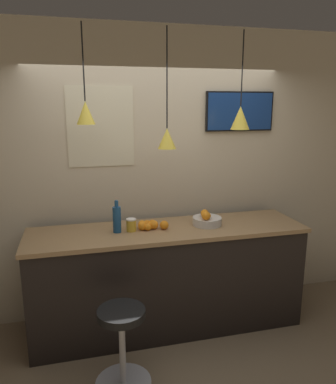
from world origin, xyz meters
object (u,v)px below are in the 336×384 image
at_px(spread_jar, 131,225).
at_px(mounted_tv, 240,111).
at_px(bar_stool, 122,337).
at_px(juice_bottle, 117,219).
at_px(fruit_bowl, 207,220).

distance_m(spread_jar, mounted_tv, 1.62).
bearing_deg(mounted_tv, spread_jar, -162.04).
bearing_deg(bar_stool, spread_jar, 74.56).
distance_m(bar_stool, juice_bottle, 1.01).
height_order(bar_stool, juice_bottle, juice_bottle).
height_order(fruit_bowl, mounted_tv, mounted_tv).
height_order(spread_jar, mounted_tv, mounted_tv).
relative_size(fruit_bowl, mounted_tv, 0.38).
height_order(juice_bottle, spread_jar, juice_bottle).
relative_size(bar_stool, juice_bottle, 2.18).
bearing_deg(bar_stool, juice_bottle, 84.64).
bearing_deg(juice_bottle, bar_stool, -95.36).
bearing_deg(spread_jar, juice_bottle, 180.00).
distance_m(bar_stool, mounted_tv, 2.44).
xyz_separation_m(bar_stool, fruit_bowl, (0.92, 0.70, 0.66)).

